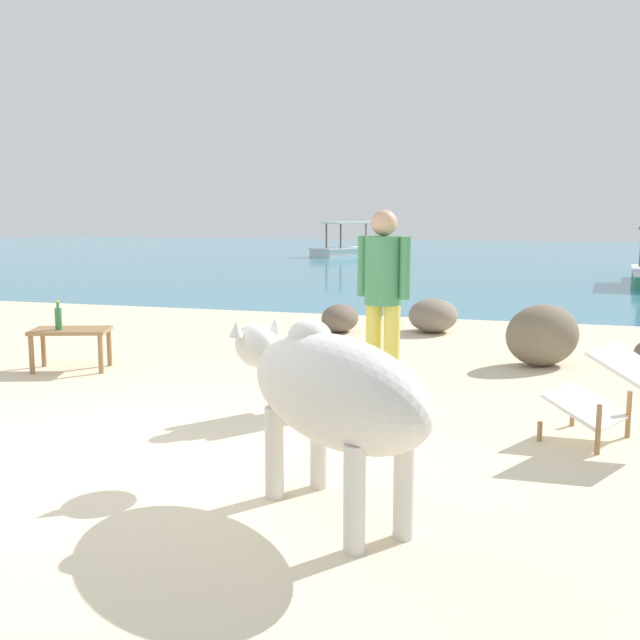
{
  "coord_description": "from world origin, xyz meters",
  "views": [
    {
      "loc": [
        2.55,
        -4.07,
        1.63
      ],
      "look_at": [
        0.48,
        3.0,
        0.55
      ],
      "focal_mm": 40.97,
      "sensor_mm": 36.0,
      "label": 1
    }
  ],
  "objects_px": {
    "cow": "(330,390)",
    "boat_white": "(354,248)",
    "bottle": "(58,318)",
    "low_bench_table": "(71,336)",
    "deck_chair_far": "(608,390)",
    "person_standing": "(383,289)"
  },
  "relations": [
    {
      "from": "bottle",
      "to": "deck_chair_far",
      "type": "relative_size",
      "value": 0.32
    },
    {
      "from": "low_bench_table",
      "to": "deck_chair_far",
      "type": "bearing_deg",
      "value": -30.84
    },
    {
      "from": "deck_chair_far",
      "to": "boat_white",
      "type": "distance_m",
      "value": 23.19
    },
    {
      "from": "cow",
      "to": "boat_white",
      "type": "bearing_deg",
      "value": -34.84
    },
    {
      "from": "low_bench_table",
      "to": "boat_white",
      "type": "height_order",
      "value": "boat_white"
    },
    {
      "from": "low_bench_table",
      "to": "deck_chair_far",
      "type": "xyz_separation_m",
      "value": [
        5.03,
        -1.05,
        0.03
      ]
    },
    {
      "from": "bottle",
      "to": "boat_white",
      "type": "height_order",
      "value": "boat_white"
    },
    {
      "from": "cow",
      "to": "boat_white",
      "type": "height_order",
      "value": "boat_white"
    },
    {
      "from": "deck_chair_far",
      "to": "boat_white",
      "type": "bearing_deg",
      "value": -44.63
    },
    {
      "from": "bottle",
      "to": "person_standing",
      "type": "distance_m",
      "value": 3.38
    },
    {
      "from": "low_bench_table",
      "to": "deck_chair_far",
      "type": "relative_size",
      "value": 0.93
    },
    {
      "from": "cow",
      "to": "person_standing",
      "type": "bearing_deg",
      "value": -43.13
    },
    {
      "from": "bottle",
      "to": "person_standing",
      "type": "relative_size",
      "value": 0.18
    },
    {
      "from": "cow",
      "to": "person_standing",
      "type": "xyz_separation_m",
      "value": [
        -0.23,
        2.51,
        0.27
      ]
    },
    {
      "from": "deck_chair_far",
      "to": "person_standing",
      "type": "bearing_deg",
      "value": 1.98
    },
    {
      "from": "low_bench_table",
      "to": "deck_chair_far",
      "type": "height_order",
      "value": "deck_chair_far"
    },
    {
      "from": "bottle",
      "to": "cow",
      "type": "bearing_deg",
      "value": -36.52
    },
    {
      "from": "person_standing",
      "to": "bottle",
      "type": "bearing_deg",
      "value": 106.83
    },
    {
      "from": "deck_chair_far",
      "to": "boat_white",
      "type": "relative_size",
      "value": 0.25
    },
    {
      "from": "low_bench_table",
      "to": "bottle",
      "type": "height_order",
      "value": "bottle"
    },
    {
      "from": "cow",
      "to": "bottle",
      "type": "xyz_separation_m",
      "value": [
        -3.58,
        2.65,
        -0.13
      ]
    },
    {
      "from": "low_bench_table",
      "to": "deck_chair_far",
      "type": "distance_m",
      "value": 5.14
    }
  ]
}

